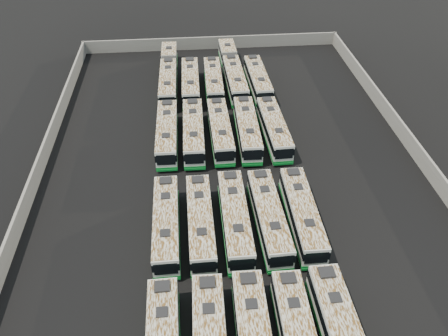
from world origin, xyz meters
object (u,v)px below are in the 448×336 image
(bus_midfront_right, at_px, (269,217))
(bus_back_far_right, at_px, (258,80))
(bus_midfront_far_left, at_px, (166,224))
(bus_midfront_left, at_px, (201,223))
(bus_midfront_center, at_px, (235,219))
(bus_back_far_left, at_px, (169,74))
(bus_midfront_far_right, at_px, (302,214))
(bus_midback_center, at_px, (220,130))
(bus_back_center, at_px, (214,82))
(bus_midback_far_right, at_px, (274,129))
(bus_midback_far_left, at_px, (167,133))
(bus_back_left, at_px, (191,83))
(bus_midback_right, at_px, (247,129))
(bus_midback_left, at_px, (194,132))
(bus_back_right, at_px, (232,71))

(bus_midfront_right, height_order, bus_back_far_right, bus_midfront_right)
(bus_midfront_far_left, xyz_separation_m, bus_midfront_left, (3.32, -0.13, -0.00))
(bus_midfront_center, bearing_deg, bus_back_far_left, 102.12)
(bus_midfront_far_right, relative_size, bus_midback_center, 1.00)
(bus_back_center, bearing_deg, bus_midfront_far_right, -75.73)
(bus_midfront_far_left, bearing_deg, bus_midback_far_right, 48.70)
(bus_midback_far_left, bearing_deg, bus_back_center, 63.29)
(bus_midback_center, height_order, bus_back_left, bus_back_left)
(bus_midfront_far_right, relative_size, bus_midback_right, 0.98)
(bus_midback_far_right, height_order, bus_back_far_left, bus_back_far_left)
(bus_midback_far_right, distance_m, bus_back_far_right, 13.20)
(bus_midfront_far_right, distance_m, bus_back_left, 30.29)
(bus_midback_center, distance_m, bus_midback_right, 3.43)
(bus_midback_left, bearing_deg, bus_midback_far_left, -179.89)
(bus_back_far_left, bearing_deg, bus_midfront_far_left, -89.28)
(bus_midback_left, distance_m, bus_back_far_right, 16.55)
(bus_midfront_far_left, bearing_deg, bus_midback_right, 56.98)
(bus_midback_far_right, relative_size, bus_back_right, 0.63)
(bus_midfront_far_left, xyz_separation_m, bus_midfront_right, (10.08, -0.04, 0.03))
(bus_back_far_left, bearing_deg, bus_midback_right, -57.53)
(bus_midback_left, height_order, bus_back_center, bus_midback_left)
(bus_midfront_left, bearing_deg, bus_back_left, 89.91)
(bus_midfront_far_right, height_order, bus_back_far_left, bus_back_far_left)
(bus_midback_right, bearing_deg, bus_back_right, 91.75)
(bus_midback_far_right, bearing_deg, bus_midfront_far_right, -91.36)
(bus_midback_center, bearing_deg, bus_back_left, 103.59)
(bus_back_center, bearing_deg, bus_midfront_left, -95.66)
(bus_midfront_right, bearing_deg, bus_back_right, 88.81)
(bus_midfront_right, distance_m, bus_midback_far_left, 18.63)
(bus_midback_far_right, distance_m, bus_back_left, 16.61)
(bus_midfront_right, xyz_separation_m, bus_midfront_far_right, (3.37, 0.07, -0.01))
(bus_midfront_left, xyz_separation_m, bus_back_far_right, (10.07, 28.75, 0.03))
(bus_back_left, relative_size, bus_back_far_right, 1.01)
(bus_midfront_far_right, bearing_deg, bus_back_left, 110.29)
(bus_midfront_far_left, height_order, bus_midback_right, bus_midback_right)
(bus_back_far_left, relative_size, bus_back_left, 1.54)
(bus_midback_far_left, bearing_deg, bus_midfront_left, -77.21)
(bus_midfront_far_right, bearing_deg, bus_midfront_left, -178.31)
(bus_midback_far_right, xyz_separation_m, bus_back_far_left, (-13.38, 16.39, 0.01))
(bus_midback_far_left, relative_size, bus_back_far_right, 1.01)
(bus_midfront_center, distance_m, bus_midfront_right, 3.36)
(bus_midfront_center, xyz_separation_m, bus_midfront_right, (3.36, -0.03, -0.01))
(bus_midfront_right, height_order, bus_midback_far_right, bus_midfront_right)
(bus_midfront_center, relative_size, bus_midfront_far_right, 1.01)
(bus_midfront_far_left, height_order, bus_midfront_left, bus_midfront_far_left)
(bus_midback_far_left, bearing_deg, bus_midback_right, 0.69)
(bus_midback_center, distance_m, bus_back_center, 13.06)
(bus_midfront_center, height_order, bus_midback_far_right, bus_midfront_center)
(bus_midback_right, height_order, bus_back_far_right, bus_midback_right)
(bus_midfront_center, distance_m, bus_back_far_left, 32.51)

